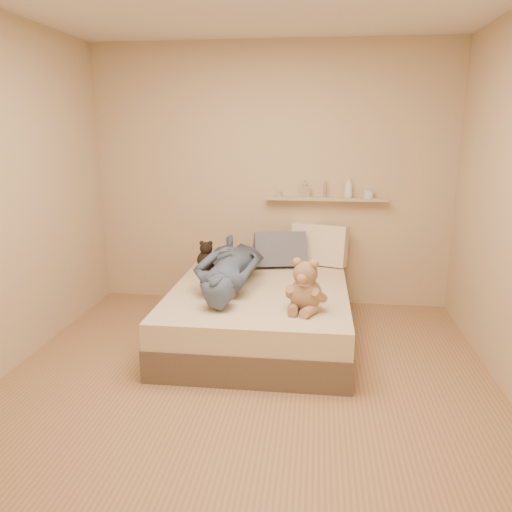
# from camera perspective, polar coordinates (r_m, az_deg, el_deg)

# --- Properties ---
(room) EXTENTS (3.80, 3.80, 3.80)m
(room) POSITION_cam_1_polar(r_m,az_deg,el_deg) (3.20, -1.43, 5.81)
(room) COLOR #9E7351
(room) RESTS_ON ground
(bed) EXTENTS (1.50, 1.90, 0.45)m
(bed) POSITION_cam_1_polar(r_m,az_deg,el_deg) (4.37, 0.45, -6.42)
(bed) COLOR brown
(bed) RESTS_ON floor
(game_console) EXTENTS (0.16, 0.12, 0.05)m
(game_console) POSITION_cam_1_polar(r_m,az_deg,el_deg) (3.81, -4.37, -3.92)
(game_console) COLOR silver
(game_console) RESTS_ON bed
(teddy_bear) EXTENTS (0.33, 0.33, 0.41)m
(teddy_bear) POSITION_cam_1_polar(r_m,az_deg,el_deg) (3.73, 5.63, -3.81)
(teddy_bear) COLOR #966D52
(teddy_bear) RESTS_ON bed
(dark_plush) EXTENTS (0.19, 0.19, 0.29)m
(dark_plush) POSITION_cam_1_polar(r_m,az_deg,el_deg) (4.82, -5.67, -0.13)
(dark_plush) COLOR black
(dark_plush) RESTS_ON bed
(pillow_cream) EXTENTS (0.59, 0.37, 0.42)m
(pillow_cream) POSITION_cam_1_polar(r_m,az_deg,el_deg) (5.02, 7.25, 1.29)
(pillow_cream) COLOR beige
(pillow_cream) RESTS_ON bed
(pillow_grey) EXTENTS (0.54, 0.34, 0.37)m
(pillow_grey) POSITION_cam_1_polar(r_m,az_deg,el_deg) (4.90, 2.78, 0.72)
(pillow_grey) COLOR slate
(pillow_grey) RESTS_ON bed
(person) EXTENTS (0.56, 1.49, 0.36)m
(person) POSITION_cam_1_polar(r_m,az_deg,el_deg) (4.34, -2.97, -1.00)
(person) COLOR #414C67
(person) RESTS_ON bed
(wall_shelf) EXTENTS (1.20, 0.12, 0.03)m
(wall_shelf) POSITION_cam_1_polar(r_m,az_deg,el_deg) (5.02, 7.97, 6.49)
(wall_shelf) COLOR tan
(wall_shelf) RESTS_ON wall_back
(shelf_bottles) EXTENTS (0.96, 0.10, 0.21)m
(shelf_bottles) POSITION_cam_1_polar(r_m,az_deg,el_deg) (5.01, 8.99, 7.52)
(shelf_bottles) COLOR #B0AA97
(shelf_bottles) RESTS_ON wall_shelf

